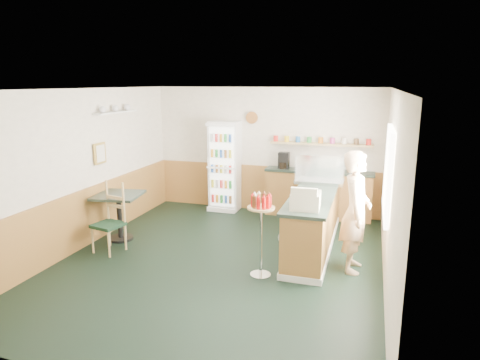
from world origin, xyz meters
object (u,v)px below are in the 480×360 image
at_px(cafe_chair, 111,215).
at_px(cash_register, 306,200).
at_px(condiment_stand, 261,221).
at_px(shopkeeper, 356,212).
at_px(cafe_table, 119,208).
at_px(display_case, 320,170).
at_px(drinks_fridge, 225,166).

bearing_deg(cafe_chair, cash_register, 12.76).
relative_size(cash_register, condiment_stand, 0.35).
height_order(cash_register, cafe_chair, cash_register).
xyz_separation_m(shopkeeper, cafe_table, (-4.10, 0.07, -0.32)).
height_order(condiment_stand, cafe_table, condiment_stand).
xyz_separation_m(display_case, condiment_stand, (-0.59, -1.96, -0.40)).
xyz_separation_m(drinks_fridge, display_case, (2.21, -1.10, 0.27)).
xyz_separation_m(display_case, cafe_table, (-3.40, -1.26, -0.65)).
relative_size(display_case, cash_register, 2.00).
xyz_separation_m(drinks_fridge, shopkeeper, (2.91, -2.44, -0.07)).
distance_m(drinks_fridge, display_case, 2.49).
bearing_deg(drinks_fridge, cafe_chair, -110.35).
xyz_separation_m(cafe_table, cafe_chair, (0.14, -0.46, 0.01)).
xyz_separation_m(drinks_fridge, cafe_chair, (-1.05, -2.82, -0.37)).
bearing_deg(condiment_stand, cafe_chair, 174.96).
relative_size(display_case, shopkeeper, 0.47).
distance_m(shopkeeper, cafe_chair, 3.99).
xyz_separation_m(shopkeeper, cafe_chair, (-3.96, -0.39, -0.31)).
bearing_deg(drinks_fridge, cafe_table, -116.67).
distance_m(display_case, condiment_stand, 2.08).
relative_size(cash_register, shopkeeper, 0.24).
bearing_deg(cafe_chair, shopkeeper, 17.40).
bearing_deg(display_case, cafe_table, -159.68).
height_order(drinks_fridge, cash_register, drinks_fridge).
relative_size(display_case, condiment_stand, 0.70).
height_order(display_case, cafe_table, display_case).
xyz_separation_m(shopkeeper, condiment_stand, (-1.29, -0.62, -0.07)).
bearing_deg(condiment_stand, cafe_table, 166.08).
bearing_deg(shopkeeper, display_case, 27.85).
relative_size(shopkeeper, cafe_chair, 1.56).
xyz_separation_m(cash_register, cafe_chair, (-3.26, -0.05, -0.51)).
bearing_deg(cafe_table, condiment_stand, -13.92).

